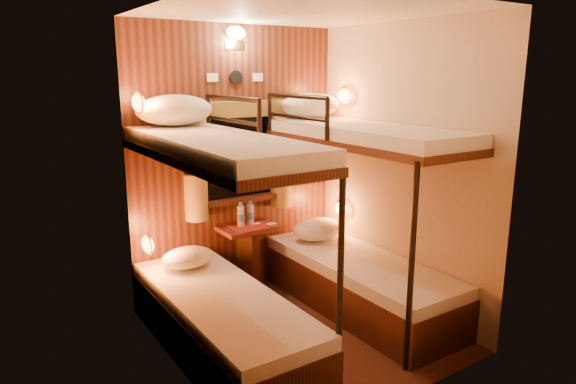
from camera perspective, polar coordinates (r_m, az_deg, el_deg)
floor at (r=4.20m, az=1.48°, el=-15.20°), size 2.10×2.10×0.00m
ceiling at (r=3.72m, az=1.71°, el=19.45°), size 2.10×2.10×0.00m
wall_back at (r=4.66m, az=-5.81°, el=3.30°), size 2.40×0.00×2.40m
wall_front at (r=3.00m, az=13.12°, el=-2.49°), size 2.40×0.00×2.40m
wall_left at (r=3.32m, az=-12.72°, el=-0.96°), size 0.00×2.40×2.40m
wall_right at (r=4.41m, az=12.31°, el=2.51°), size 0.00×2.40×2.40m
back_panel at (r=4.65m, az=-5.73°, el=3.27°), size 2.00×0.03×2.40m
bunk_left at (r=3.71m, az=-7.45°, el=-9.66°), size 0.72×1.90×1.82m
bunk_right at (r=4.39m, az=8.01°, el=-6.04°), size 0.72×1.90×1.82m
window at (r=4.62m, az=-5.55°, el=2.98°), size 1.00×0.12×0.79m
curtains at (r=4.58m, az=-5.38°, el=3.94°), size 1.10×0.22×1.00m
back_fixtures at (r=4.56m, az=-5.82°, el=16.28°), size 0.54×0.09×0.48m
reading_lamps at (r=4.35m, az=-3.69°, el=3.17°), size 2.00×0.20×1.25m
table at (r=4.69m, az=-4.45°, el=-6.54°), size 0.50×0.34×0.66m
bottle_left at (r=4.58m, az=-5.28°, el=-2.70°), size 0.06×0.06×0.22m
bottle_right at (r=4.64m, az=-4.19°, el=-2.51°), size 0.06×0.06×0.22m
sachet_a at (r=4.66m, az=-1.87°, el=-3.54°), size 0.10×0.08×0.01m
sachet_b at (r=4.68m, az=-3.49°, el=-3.51°), size 0.08×0.06×0.01m
pillow_lower_left at (r=4.24m, az=-11.09°, el=-7.15°), size 0.42×0.30×0.17m
pillow_lower_right at (r=4.84m, az=3.29°, el=-4.14°), size 0.50×0.36×0.20m
pillow_upper_left at (r=4.11m, az=-12.52°, el=8.88°), size 0.61×0.43×0.24m
pillow_upper_right at (r=4.74m, az=2.49°, el=9.61°), size 0.57×0.41×0.23m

